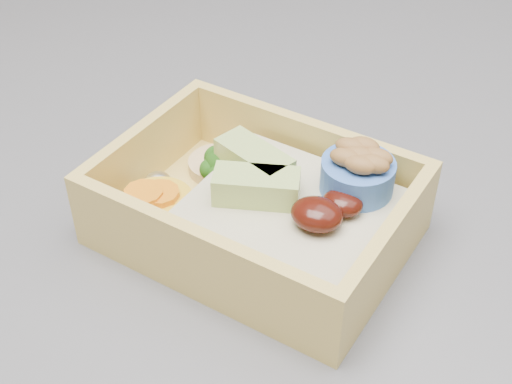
% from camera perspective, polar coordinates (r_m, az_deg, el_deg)
% --- Properties ---
extents(bento_box, '(0.20, 0.15, 0.07)m').
position_cam_1_polar(bento_box, '(0.43, 0.80, -1.30)').
color(bento_box, '#D9B959').
rests_on(bento_box, island).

